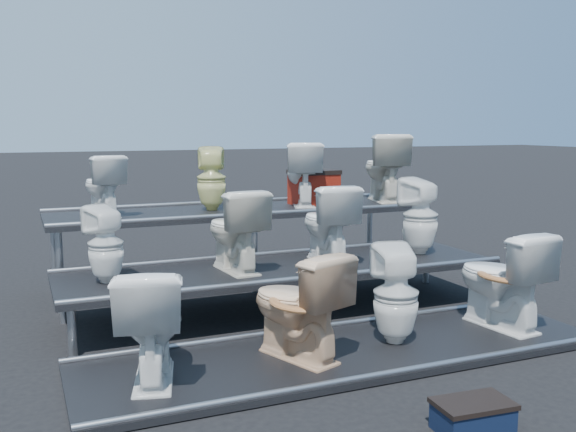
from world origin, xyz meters
name	(u,v)px	position (x,y,z in m)	size (l,w,h in m)	color
ground	(284,313)	(0.00, 0.00, 0.00)	(80.00, 80.00, 0.00)	black
tier_front	(347,353)	(0.00, -1.30, 0.03)	(4.20, 1.20, 0.06)	black
tier_mid	(284,289)	(0.00, 0.00, 0.23)	(4.20, 1.20, 0.46)	black
tier_back	(240,246)	(0.00, 1.30, 0.43)	(4.20, 1.20, 0.86)	black
toilet_0	(151,323)	(-1.52, -1.30, 0.46)	(0.45, 0.79, 0.81)	white
toilet_1	(297,305)	(-0.43, -1.30, 0.47)	(0.46, 0.81, 0.82)	#DBB189
toilet_2	(396,294)	(0.43, -1.30, 0.46)	(0.36, 0.37, 0.80)	white
toilet_3	(501,279)	(1.50, -1.30, 0.49)	(0.48, 0.84, 0.85)	white
toilet_4	(106,244)	(-1.64, 0.00, 0.79)	(0.30, 0.31, 0.67)	white
toilet_5	(235,230)	(-0.49, 0.00, 0.84)	(0.43, 0.75, 0.77)	silver
toilet_6	(327,223)	(0.46, 0.00, 0.85)	(0.43, 0.76, 0.78)	white
toilet_7	(420,216)	(1.55, 0.00, 0.86)	(0.36, 0.37, 0.80)	white
toilet_8	(103,185)	(-1.49, 1.30, 1.18)	(0.36, 0.63, 0.64)	white
toilet_9	(211,179)	(-0.33, 1.30, 1.21)	(0.32, 0.33, 0.71)	#E5E494
toilet_10	(303,174)	(0.78, 1.30, 1.23)	(0.42, 0.73, 0.74)	white
toilet_11	(384,168)	(1.89, 1.30, 1.28)	(0.47, 0.82, 0.83)	silver
red_crate	(314,189)	(0.95, 1.34, 1.04)	(0.50, 0.40, 0.36)	maroon
step_stool	(473,418)	(0.11, -2.68, 0.08)	(0.44, 0.26, 0.16)	black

